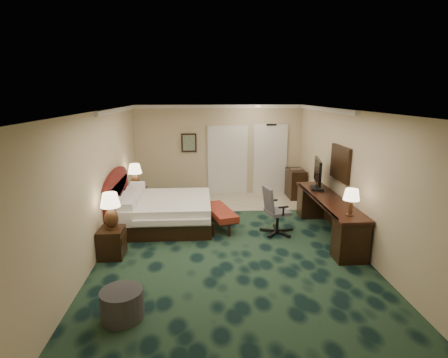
{
  "coord_description": "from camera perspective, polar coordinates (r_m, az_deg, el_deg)",
  "views": [
    {
      "loc": [
        -0.55,
        -6.63,
        3.01
      ],
      "look_at": [
        -0.07,
        0.6,
        1.24
      ],
      "focal_mm": 28.0,
      "sensor_mm": 36.0,
      "label": 1
    }
  ],
  "objects": [
    {
      "name": "floor",
      "position": [
        7.31,
        0.86,
        -10.6
      ],
      "size": [
        5.0,
        7.5,
        0.0
      ],
      "primitive_type": "cube",
      "color": "black",
      "rests_on": "ground"
    },
    {
      "name": "ceiling",
      "position": [
        6.67,
        0.95,
        11.06
      ],
      "size": [
        5.0,
        7.5,
        0.0
      ],
      "primitive_type": "cube",
      "color": "white",
      "rests_on": "wall_back"
    },
    {
      "name": "wall_back",
      "position": [
        10.53,
        -0.78,
        4.67
      ],
      "size": [
        5.0,
        0.0,
        2.7
      ],
      "primitive_type": "cube",
      "color": "tan",
      "rests_on": "ground"
    },
    {
      "name": "wall_front",
      "position": [
        3.38,
        6.36,
        -15.85
      ],
      "size": [
        5.0,
        0.0,
        2.7
      ],
      "primitive_type": "cube",
      "color": "tan",
      "rests_on": "ground"
    },
    {
      "name": "wall_left",
      "position": [
        7.11,
        -19.61,
        -0.58
      ],
      "size": [
        0.0,
        7.5,
        2.7
      ],
      "primitive_type": "cube",
      "color": "tan",
      "rests_on": "ground"
    },
    {
      "name": "wall_right",
      "position": [
        7.49,
        20.33,
        0.06
      ],
      "size": [
        0.0,
        7.5,
        2.7
      ],
      "primitive_type": "cube",
      "color": "tan",
      "rests_on": "ground"
    },
    {
      "name": "crown_molding",
      "position": [
        6.67,
        0.94,
        10.63
      ],
      "size": [
        5.0,
        7.5,
        0.1
      ],
      "primitive_type": null,
      "color": "silver",
      "rests_on": "wall_back"
    },
    {
      "name": "tile_patch",
      "position": [
        10.1,
        4.61,
        -3.61
      ],
      "size": [
        3.2,
        1.7,
        0.01
      ],
      "primitive_type": "cube",
      "color": "#B9AA96",
      "rests_on": "ground"
    },
    {
      "name": "headboard",
      "position": [
        8.2,
        -17.01,
        -3.26
      ],
      "size": [
        0.12,
        2.0,
        1.4
      ],
      "primitive_type": null,
      "color": "#501012",
      "rests_on": "ground"
    },
    {
      "name": "entry_door",
      "position": [
        10.75,
        7.52,
        3.11
      ],
      "size": [
        1.02,
        0.06,
        2.18
      ],
      "primitive_type": "cube",
      "color": "silver",
      "rests_on": "ground"
    },
    {
      "name": "closet_doors",
      "position": [
        10.56,
        0.59,
        3.04
      ],
      "size": [
        1.2,
        0.06,
        2.1
      ],
      "primitive_type": "cube",
      "color": "silver",
      "rests_on": "ground"
    },
    {
      "name": "wall_art",
      "position": [
        10.45,
        -5.74,
        5.91
      ],
      "size": [
        0.45,
        0.06,
        0.55
      ],
      "primitive_type": "cube",
      "color": "#4A6B57",
      "rests_on": "wall_back"
    },
    {
      "name": "wall_mirror",
      "position": [
        7.97,
        18.46,
        2.47
      ],
      "size": [
        0.05,
        0.95,
        0.75
      ],
      "primitive_type": "cube",
      "color": "white",
      "rests_on": "wall_right"
    },
    {
      "name": "bed",
      "position": [
        8.29,
        -9.37,
        -5.36
      ],
      "size": [
        2.05,
        1.9,
        0.65
      ],
      "primitive_type": "cube",
      "color": "silver",
      "rests_on": "ground"
    },
    {
      "name": "nightstand_near",
      "position": [
        7.02,
        -17.83,
        -9.87
      ],
      "size": [
        0.45,
        0.51,
        0.56
      ],
      "primitive_type": "cube",
      "color": "black",
      "rests_on": "ground"
    },
    {
      "name": "nightstand_far",
      "position": [
        9.45,
        -13.97,
        -3.35
      ],
      "size": [
        0.48,
        0.55,
        0.6
      ],
      "primitive_type": "cube",
      "color": "black",
      "rests_on": "ground"
    },
    {
      "name": "lamp_near",
      "position": [
        6.83,
        -17.97,
        -4.97
      ],
      "size": [
        0.43,
        0.43,
        0.69
      ],
      "primitive_type": null,
      "rotation": [
        0.0,
        0.0,
        -0.21
      ],
      "color": "#331E13",
      "rests_on": "nightstand_near"
    },
    {
      "name": "lamp_far",
      "position": [
        9.31,
        -14.3,
        0.41
      ],
      "size": [
        0.4,
        0.4,
        0.66
      ],
      "primitive_type": null,
      "rotation": [
        0.0,
        0.0,
        -0.16
      ],
      "color": "#331E13",
      "rests_on": "nightstand_far"
    },
    {
      "name": "bed_bench",
      "position": [
        8.12,
        -0.64,
        -6.37
      ],
      "size": [
        0.79,
        1.37,
        0.44
      ],
      "primitive_type": "cube",
      "rotation": [
        0.0,
        0.0,
        0.28
      ],
      "color": "maroon",
      "rests_on": "ground"
    },
    {
      "name": "ottoman",
      "position": [
        5.27,
        -16.3,
        -19.03
      ],
      "size": [
        0.72,
        0.72,
        0.42
      ],
      "primitive_type": "cylinder",
      "rotation": [
        0.0,
        0.0,
        -0.28
      ],
      "color": "#343435",
      "rests_on": "ground"
    },
    {
      "name": "desk",
      "position": [
        7.94,
        16.54,
        -5.93
      ],
      "size": [
        0.62,
        2.88,
        0.83
      ],
      "primitive_type": "cube",
      "color": "black",
      "rests_on": "ground"
    },
    {
      "name": "tv",
      "position": [
        8.39,
        15.03,
        0.74
      ],
      "size": [
        0.27,
        0.92,
        0.72
      ],
      "primitive_type": "cube",
      "rotation": [
        0.0,
        0.0,
        -0.21
      ],
      "color": "black",
      "rests_on": "desk"
    },
    {
      "name": "desk_lamp",
      "position": [
        6.78,
        20.01,
        -3.58
      ],
      "size": [
        0.3,
        0.3,
        0.51
      ],
      "primitive_type": null,
      "rotation": [
        0.0,
        0.0,
        0.01
      ],
      "color": "#331E13",
      "rests_on": "desk"
    },
    {
      "name": "desk_chair",
      "position": [
        7.76,
        8.78,
        -5.02
      ],
      "size": [
        0.75,
        0.72,
        1.07
      ],
      "primitive_type": null,
      "rotation": [
        0.0,
        0.0,
        0.26
      ],
      "color": "#4C4B53",
      "rests_on": "ground"
    },
    {
      "name": "minibar",
      "position": [
        10.54,
        11.57,
        -0.75
      ],
      "size": [
        0.45,
        0.8,
        0.85
      ],
      "primitive_type": "cube",
      "color": "black",
      "rests_on": "ground"
    }
  ]
}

